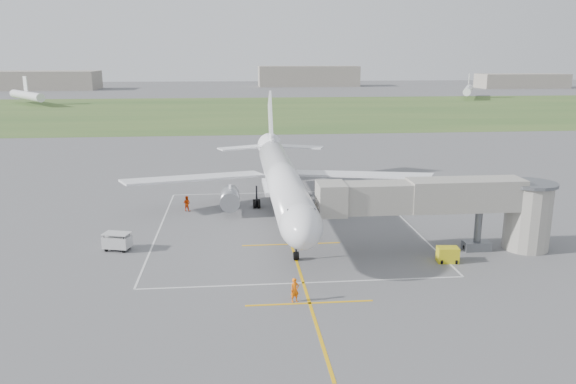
{
  "coord_description": "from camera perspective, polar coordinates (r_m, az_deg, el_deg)",
  "views": [
    {
      "loc": [
        -5.53,
        -63.83,
        18.76
      ],
      "look_at": [
        0.25,
        -4.0,
        4.0
      ],
      "focal_mm": 35.0,
      "sensor_mm": 36.0,
      "label": 1
    }
  ],
  "objects": [
    {
      "name": "gpu_unit",
      "position": [
        54.35,
        15.91,
        -6.16
      ],
      "size": [
        2.03,
        1.53,
        1.43
      ],
      "rotation": [
        0.0,
        0.0,
        -0.1
      ],
      "color": "gold",
      "rests_on": "ground"
    },
    {
      "name": "ramp_worker_nose",
      "position": [
        44.21,
        0.7,
        -9.94
      ],
      "size": [
        0.82,
        0.67,
        1.93
      ],
      "primitive_type": "imported",
      "rotation": [
        0.0,
        0.0,
        0.33
      ],
      "color": "#FD6808",
      "rests_on": "ground"
    },
    {
      "name": "ramp_worker_wing",
      "position": [
        70.06,
        -10.25,
        -1.15
      ],
      "size": [
        1.14,
        1.04,
        1.91
      ],
      "primitive_type": "imported",
      "rotation": [
        0.0,
        0.0,
        2.73
      ],
      "color": "#D93A06",
      "rests_on": "ground"
    },
    {
      "name": "airliner",
      "position": [
        66.39,
        -0.61,
        1.3
      ],
      "size": [
        38.93,
        46.75,
        13.52
      ],
      "color": "white",
      "rests_on": "ground"
    },
    {
      "name": "ground",
      "position": [
        66.76,
        -0.54,
        -2.52
      ],
      "size": [
        700.0,
        700.0,
        0.0
      ],
      "primitive_type": "plane",
      "color": "#555558",
      "rests_on": "ground"
    },
    {
      "name": "jet_bridge",
      "position": [
        56.4,
        16.82,
        -1.2
      ],
      "size": [
        23.4,
        5.0,
        7.2
      ],
      "color": "gray",
      "rests_on": "ground"
    },
    {
      "name": "apron_markings",
      "position": [
        61.22,
        -0.07,
        -4.04
      ],
      "size": [
        28.2,
        60.0,
        0.01
      ],
      "color": "#EAAA0D",
      "rests_on": "ground"
    },
    {
      "name": "baggage_cart",
      "position": [
        57.78,
        -16.97,
        -4.83
      ],
      "size": [
        2.87,
        2.18,
        1.77
      ],
      "rotation": [
        0.0,
        0.0,
        -0.28
      ],
      "color": "#B9B9B9",
      "rests_on": "ground"
    },
    {
      "name": "grass_strip",
      "position": [
        194.81,
        -3.9,
        8.24
      ],
      "size": [
        700.0,
        120.0,
        0.02
      ],
      "primitive_type": "cube",
      "color": "#375826",
      "rests_on": "ground"
    },
    {
      "name": "distant_hangars",
      "position": [
        329.48,
        -7.51,
        11.32
      ],
      "size": [
        345.0,
        49.0,
        12.0
      ],
      "color": "gray",
      "rests_on": "ground"
    },
    {
      "name": "distant_aircraft",
      "position": [
        234.73,
        -2.51,
        10.08
      ],
      "size": [
        200.96,
        46.2,
        8.85
      ],
      "color": "white",
      "rests_on": "ground"
    }
  ]
}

